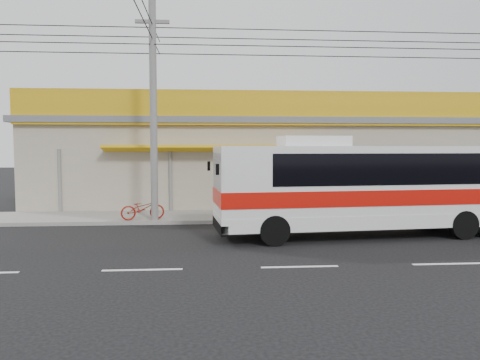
% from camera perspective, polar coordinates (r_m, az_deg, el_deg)
% --- Properties ---
extents(ground, '(120.00, 120.00, 0.00)m').
position_cam_1_polar(ground, '(14.71, 5.31, -8.07)').
color(ground, black).
rests_on(ground, ground).
extents(sidewalk, '(30.00, 3.20, 0.15)m').
position_cam_1_polar(sidewalk, '(20.55, 2.50, -4.39)').
color(sidewalk, slate).
rests_on(sidewalk, ground).
extents(lane_markings, '(50.00, 0.12, 0.01)m').
position_cam_1_polar(lane_markings, '(12.32, 7.29, -10.47)').
color(lane_markings, silver).
rests_on(lane_markings, ground).
extents(storefront_building, '(22.60, 9.20, 5.70)m').
position_cam_1_polar(storefront_building, '(25.85, 1.04, 2.28)').
color(storefront_building, gray).
rests_on(storefront_building, ground).
extents(coach_bus, '(11.37, 3.37, 3.45)m').
position_cam_1_polar(coach_bus, '(16.92, 16.93, -0.33)').
color(coach_bus, silver).
rests_on(coach_bus, ground).
extents(motorbike_red, '(1.85, 1.11, 0.92)m').
position_cam_1_polar(motorbike_red, '(19.34, -11.78, -3.40)').
color(motorbike_red, maroon).
rests_on(motorbike_red, sidewalk).
extents(utility_pole, '(34.00, 14.00, 8.86)m').
position_cam_1_polar(utility_pole, '(19.39, -10.62, 16.53)').
color(utility_pole, slate).
rests_on(utility_pole, ground).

